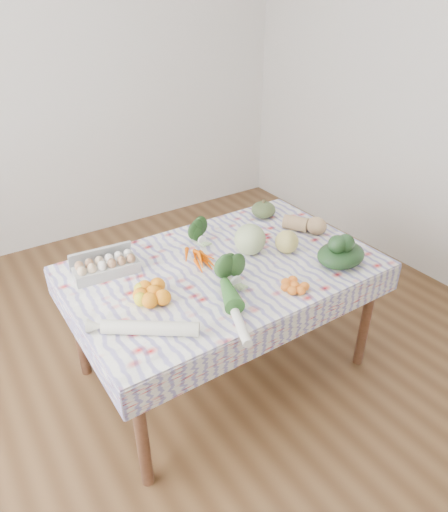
{
  "coord_description": "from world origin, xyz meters",
  "views": [
    {
      "loc": [
        -1.18,
        -1.77,
        2.09
      ],
      "look_at": [
        0.0,
        0.0,
        0.82
      ],
      "focal_mm": 32.0,
      "sensor_mm": 36.0,
      "label": 1
    }
  ],
  "objects_px": {
    "butternut_squash": "(305,223)",
    "grapefruit": "(287,242)",
    "dining_table": "(224,278)",
    "cabbage": "(250,239)",
    "kabocha_squash": "(263,210)",
    "egg_carton": "(106,268)"
  },
  "relations": [
    {
      "from": "egg_carton",
      "to": "cabbage",
      "type": "height_order",
      "value": "cabbage"
    },
    {
      "from": "butternut_squash",
      "to": "grapefruit",
      "type": "height_order",
      "value": "grapefruit"
    },
    {
      "from": "cabbage",
      "to": "grapefruit",
      "type": "height_order",
      "value": "cabbage"
    },
    {
      "from": "kabocha_squash",
      "to": "grapefruit",
      "type": "height_order",
      "value": "grapefruit"
    },
    {
      "from": "egg_carton",
      "to": "butternut_squash",
      "type": "relative_size",
      "value": 1.3
    },
    {
      "from": "dining_table",
      "to": "grapefruit",
      "type": "bearing_deg",
      "value": -12.01
    },
    {
      "from": "butternut_squash",
      "to": "kabocha_squash",
      "type": "bearing_deg",
      "value": 72.54
    },
    {
      "from": "kabocha_squash",
      "to": "cabbage",
      "type": "relative_size",
      "value": 0.89
    },
    {
      "from": "dining_table",
      "to": "cabbage",
      "type": "height_order",
      "value": "cabbage"
    },
    {
      "from": "kabocha_squash",
      "to": "dining_table",
      "type": "bearing_deg",
      "value": -147.0
    },
    {
      "from": "cabbage",
      "to": "butternut_squash",
      "type": "height_order",
      "value": "cabbage"
    },
    {
      "from": "dining_table",
      "to": "cabbage",
      "type": "bearing_deg",
      "value": 8.15
    },
    {
      "from": "kabocha_squash",
      "to": "cabbage",
      "type": "height_order",
      "value": "cabbage"
    },
    {
      "from": "dining_table",
      "to": "egg_carton",
      "type": "bearing_deg",
      "value": 155.28
    },
    {
      "from": "dining_table",
      "to": "kabocha_squash",
      "type": "xyz_separation_m",
      "value": [
        0.55,
        0.36,
        0.14
      ]
    },
    {
      "from": "dining_table",
      "to": "grapefruit",
      "type": "height_order",
      "value": "grapefruit"
    },
    {
      "from": "egg_carton",
      "to": "grapefruit",
      "type": "relative_size",
      "value": 2.53
    },
    {
      "from": "butternut_squash",
      "to": "grapefruit",
      "type": "relative_size",
      "value": 1.94
    },
    {
      "from": "butternut_squash",
      "to": "cabbage",
      "type": "bearing_deg",
      "value": 149.94
    },
    {
      "from": "kabocha_squash",
      "to": "cabbage",
      "type": "distance_m",
      "value": 0.49
    },
    {
      "from": "egg_carton",
      "to": "kabocha_squash",
      "type": "xyz_separation_m",
      "value": [
        1.12,
        0.1,
        0.01
      ]
    },
    {
      "from": "dining_table",
      "to": "egg_carton",
      "type": "distance_m",
      "value": 0.64
    }
  ]
}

